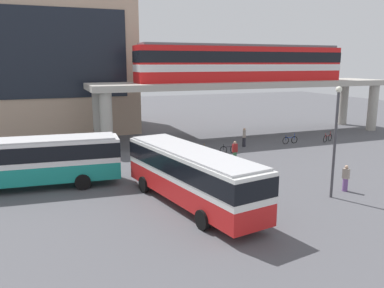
# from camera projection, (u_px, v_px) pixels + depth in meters

# --- Properties ---
(ground_plane) EXTENTS (120.00, 120.00, 0.00)m
(ground_plane) POSITION_uv_depth(u_px,v_px,m) (152.00, 159.00, 32.78)
(ground_plane) COLOR #515156
(elevated_platform) EXTENTS (33.54, 6.41, 5.93)m
(elevated_platform) POSITION_uv_depth(u_px,v_px,m) (247.00, 89.00, 42.36)
(elevated_platform) COLOR #ADA89E
(elevated_platform) RESTS_ON ground_plane
(train) EXTENTS (23.26, 2.96, 3.84)m
(train) POSITION_uv_depth(u_px,v_px,m) (244.00, 63.00, 41.61)
(train) COLOR red
(train) RESTS_ON elevated_platform
(bus_main) EXTENTS (4.50, 11.32, 3.22)m
(bus_main) POSITION_uv_depth(u_px,v_px,m) (191.00, 171.00, 21.80)
(bus_main) COLOR red
(bus_main) RESTS_ON ground_plane
(bus_secondary) EXTENTS (11.21, 3.45, 3.22)m
(bus_secondary) POSITION_uv_depth(u_px,v_px,m) (31.00, 158.00, 24.86)
(bus_secondary) COLOR teal
(bus_secondary) RESTS_ON ground_plane
(bicycle_black) EXTENTS (1.79, 0.17, 1.04)m
(bicycle_black) POSITION_uv_depth(u_px,v_px,m) (229.00, 150.00, 34.76)
(bicycle_black) COLOR black
(bicycle_black) RESTS_ON ground_plane
(bicycle_red) EXTENTS (1.67, 0.76, 1.04)m
(bicycle_red) POSITION_uv_depth(u_px,v_px,m) (328.00, 138.00, 40.04)
(bicycle_red) COLOR black
(bicycle_red) RESTS_ON ground_plane
(bicycle_brown) EXTENTS (1.79, 0.21, 1.04)m
(bicycle_brown) POSITION_uv_depth(u_px,v_px,m) (198.00, 151.00, 34.02)
(bicycle_brown) COLOR black
(bicycle_brown) RESTS_ON ground_plane
(bicycle_orange) EXTENTS (1.79, 0.23, 1.04)m
(bicycle_orange) POSITION_uv_depth(u_px,v_px,m) (171.00, 153.00, 33.44)
(bicycle_orange) COLOR black
(bicycle_orange) RESTS_ON ground_plane
(bicycle_blue) EXTENTS (1.79, 0.11, 1.04)m
(bicycle_blue) POSITION_uv_depth(u_px,v_px,m) (290.00, 140.00, 39.04)
(bicycle_blue) COLOR black
(bicycle_blue) RESTS_ON ground_plane
(pedestrian_walking_across) EXTENTS (0.43, 0.48, 1.82)m
(pedestrian_walking_across) POSITION_uv_depth(u_px,v_px,m) (244.00, 138.00, 37.49)
(pedestrian_walking_across) COLOR #26262D
(pedestrian_walking_across) RESTS_ON ground_plane
(pedestrian_near_building) EXTENTS (0.42, 0.48, 1.67)m
(pedestrian_near_building) POSITION_uv_depth(u_px,v_px,m) (346.00, 179.00, 24.55)
(pedestrian_near_building) COLOR #724C8C
(pedestrian_near_building) RESTS_ON ground_plane
(pedestrian_by_bike_rack) EXTENTS (0.43, 0.32, 1.73)m
(pedestrian_by_bike_rack) POSITION_uv_depth(u_px,v_px,m) (235.00, 152.00, 31.65)
(pedestrian_by_bike_rack) COLOR #33663F
(pedestrian_by_bike_rack) RESTS_ON ground_plane
(lamp_post) EXTENTS (0.36, 0.36, 6.61)m
(lamp_post) POSITION_uv_depth(u_px,v_px,m) (336.00, 134.00, 22.77)
(lamp_post) COLOR #3F3F44
(lamp_post) RESTS_ON ground_plane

